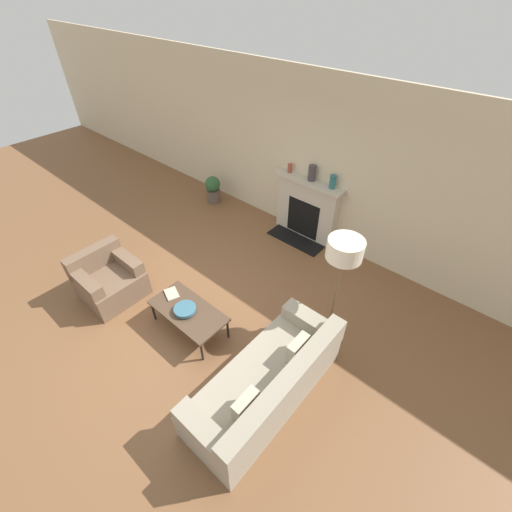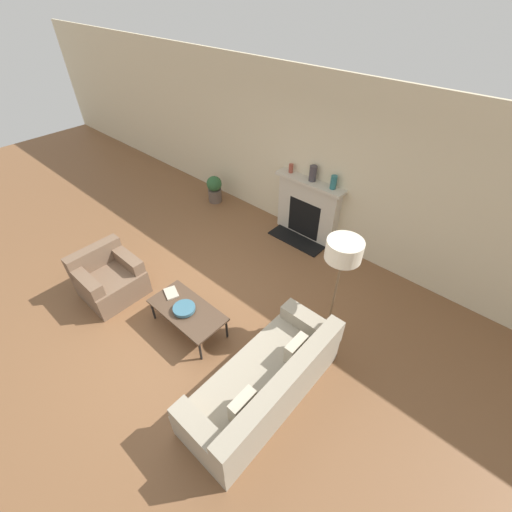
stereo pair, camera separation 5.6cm
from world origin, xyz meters
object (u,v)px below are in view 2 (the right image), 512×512
object	(u,v)px
mantel_vase_center_left	(313,173)
potted_plant	(215,189)
fireplace	(307,210)
mantel_vase_center_right	(334,182)
coffee_table	(187,311)
floor_lamp	(343,256)
armchair_near	(109,279)
book	(171,293)
couch	(266,383)
mantel_vase_left	(291,168)
bowl	(184,309)

from	to	relation	value
mantel_vase_center_left	potted_plant	world-z (taller)	mantel_vase_center_left
fireplace	mantel_vase_center_right	distance (m)	0.84
coffee_table	floor_lamp	xyz separation A→B (m)	(1.50, 1.31, 1.01)
armchair_near	coffee_table	world-z (taller)	armchair_near
book	potted_plant	bearing A→B (deg)	147.26
fireplace	book	world-z (taller)	fireplace
fireplace	armchair_near	bearing A→B (deg)	-112.43
couch	mantel_vase_center_left	distance (m)	3.56
couch	floor_lamp	world-z (taller)	floor_lamp
couch	armchair_near	distance (m)	2.97
coffee_table	mantel_vase_left	world-z (taller)	mantel_vase_left
armchair_near	potted_plant	xyz separation A→B (m)	(-0.84, 3.02, 0.01)
coffee_table	potted_plant	size ratio (longest dim) A/B	1.90
coffee_table	potted_plant	xyz separation A→B (m)	(-2.30, 2.65, -0.05)
mantel_vase_left	book	bearing A→B (deg)	-87.48
book	mantel_vase_center_right	world-z (taller)	mantel_vase_center_right
fireplace	mantel_vase_center_left	world-z (taller)	mantel_vase_center_left
book	armchair_near	bearing A→B (deg)	-137.83
book	mantel_vase_center_left	size ratio (longest dim) A/B	1.05
bowl	mantel_vase_center_right	world-z (taller)	mantel_vase_center_right
book	fireplace	bearing A→B (deg)	105.04
armchair_near	mantel_vase_center_left	bearing A→B (deg)	-22.71
bowl	mantel_vase_center_left	xyz separation A→B (m)	(-0.06, 3.01, 0.87)
bowl	mantel_vase_left	distance (m)	3.16
fireplace	mantel_vase_center_right	world-z (taller)	mantel_vase_center_right
fireplace	coffee_table	size ratio (longest dim) A/B	1.19
mantel_vase_left	fireplace	bearing A→B (deg)	-1.84
potted_plant	fireplace	bearing A→B (deg)	7.92
bowl	mantel_vase_center_right	distance (m)	3.15
fireplace	book	xyz separation A→B (m)	(-0.31, -2.92, -0.17)
fireplace	mantel_vase_left	xyz separation A→B (m)	(-0.44, 0.01, 0.68)
floor_lamp	mantel_vase_center_right	xyz separation A→B (m)	(-1.15, 1.66, -0.09)
book	floor_lamp	xyz separation A→B (m)	(1.91, 1.27, 0.97)
armchair_near	coffee_table	distance (m)	1.51
armchair_near	mantel_vase_center_right	world-z (taller)	mantel_vase_center_right
book	couch	bearing A→B (deg)	17.95
book	mantel_vase_left	size ratio (longest dim) A/B	1.79
bowl	mantel_vase_center_left	size ratio (longest dim) A/B	1.13
couch	mantel_vase_left	xyz separation A→B (m)	(-2.03, 3.04, 0.95)
couch	mantel_vase_left	bearing A→B (deg)	-146.30
fireplace	potted_plant	world-z (taller)	fireplace
fireplace	potted_plant	xyz separation A→B (m)	(-2.22, -0.31, -0.26)
bowl	potted_plant	bearing A→B (deg)	130.52
floor_lamp	mantel_vase_left	world-z (taller)	floor_lamp
coffee_table	potted_plant	bearing A→B (deg)	130.98
potted_plant	mantel_vase_left	bearing A→B (deg)	10.32
floor_lamp	coffee_table	bearing A→B (deg)	-138.88
coffee_table	bowl	world-z (taller)	bowl
armchair_near	mantel_vase_left	xyz separation A→B (m)	(0.93, 3.34, 0.95)
book	bowl	bearing A→B (deg)	10.11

